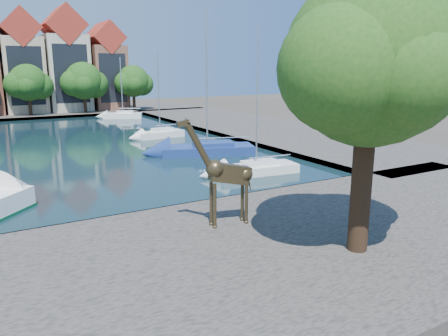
{
  "coord_description": "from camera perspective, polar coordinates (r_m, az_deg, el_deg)",
  "views": [
    {
      "loc": [
        -5.28,
        -20.59,
        7.71
      ],
      "look_at": [
        5.38,
        -1.89,
        2.66
      ],
      "focal_mm": 35.0,
      "sensor_mm": 36.0,
      "label": 1
    }
  ],
  "objects": [
    {
      "name": "townhouse_east_inner",
      "position": [
        76.92,
        -24.85,
        12.03
      ],
      "size": [
        5.94,
        9.18,
        15.79
      ],
      "color": "tan",
      "rests_on": "far_quay"
    },
    {
      "name": "sailboat_right_d",
      "position": [
        67.16,
        -13.07,
        6.86
      ],
      "size": [
        5.87,
        4.04,
        8.9
      ],
      "color": "white",
      "rests_on": "water_basin"
    },
    {
      "name": "sailboat_right_c",
      "position": [
        48.13,
        -8.35,
        4.61
      ],
      "size": [
        5.31,
        2.35,
        8.92
      ],
      "color": "white",
      "rests_on": "water_basin"
    },
    {
      "name": "far_tree_east",
      "position": [
        72.77,
        -17.79,
        10.64
      ],
      "size": [
        7.54,
        5.8,
        7.84
      ],
      "color": "#332114",
      "rests_on": "far_quay"
    },
    {
      "name": "far_tree_mid_east",
      "position": [
        71.51,
        -24.15,
        10.0
      ],
      "size": [
        7.02,
        5.4,
        7.52
      ],
      "color": "#332114",
      "rests_on": "far_quay"
    },
    {
      "name": "townhouse_east_mid",
      "position": [
        77.81,
        -20.01,
        12.72
      ],
      "size": [
        6.43,
        9.18,
        16.65
      ],
      "color": "beige",
      "rests_on": "far_quay"
    },
    {
      "name": "sailboat_right_b",
      "position": [
        38.54,
        -2.19,
        2.67
      ],
      "size": [
        8.52,
        5.27,
        12.37
      ],
      "color": "navy",
      "rests_on": "water_basin"
    },
    {
      "name": "townhouse_east_end",
      "position": [
        79.22,
        -15.23,
        12.31
      ],
      "size": [
        5.44,
        9.18,
        14.43
      ],
      "color": "brown",
      "rests_on": "far_quay"
    },
    {
      "name": "far_tree_far_east",
      "position": [
        74.87,
        -11.71,
        10.91
      ],
      "size": [
        6.76,
        5.2,
        7.36
      ],
      "color": "#332114",
      "rests_on": "far_quay"
    },
    {
      "name": "plane_tree",
      "position": [
        17.34,
        18.83,
        12.38
      ],
      "size": [
        8.32,
        6.4,
        10.62
      ],
      "color": "#332114",
      "rests_on": "near_quay"
    },
    {
      "name": "ground",
      "position": [
        22.61,
        -14.49,
        -7.18
      ],
      "size": [
        160.0,
        160.0,
        0.0
      ],
      "primitive_type": "plane",
      "color": "#38332B",
      "rests_on": "ground"
    },
    {
      "name": "right_quay",
      "position": [
        54.41,
        4.46,
        5.28
      ],
      "size": [
        14.0,
        52.0,
        0.5
      ],
      "primitive_type": "cube",
      "color": "#524B47",
      "rests_on": "ground"
    },
    {
      "name": "water_basin",
      "position": [
        45.55,
        -22.62,
        2.48
      ],
      "size": [
        38.0,
        50.0,
        0.08
      ],
      "primitive_type": "cube",
      "color": "black",
      "rests_on": "ground"
    },
    {
      "name": "near_quay",
      "position": [
        16.38,
        -7.75,
        -14.04
      ],
      "size": [
        50.0,
        14.0,
        0.5
      ],
      "primitive_type": "cube",
      "color": "#524B47",
      "rests_on": "ground"
    },
    {
      "name": "far_quay",
      "position": [
        77.13,
        -25.8,
        6.34
      ],
      "size": [
        60.0,
        16.0,
        0.5
      ],
      "primitive_type": "cube",
      "color": "#524B47",
      "rests_on": "ground"
    },
    {
      "name": "sailboat_right_a",
      "position": [
        31.69,
        4.22,
        0.15
      ],
      "size": [
        6.3,
        2.82,
        10.33
      ],
      "color": "silver",
      "rests_on": "water_basin"
    },
    {
      "name": "giraffe_statue",
      "position": [
        19.77,
        0.06,
        -0.72
      ],
      "size": [
        3.51,
        0.77,
        5.0
      ],
      "color": "#3C321E",
      "rests_on": "near_quay"
    }
  ]
}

